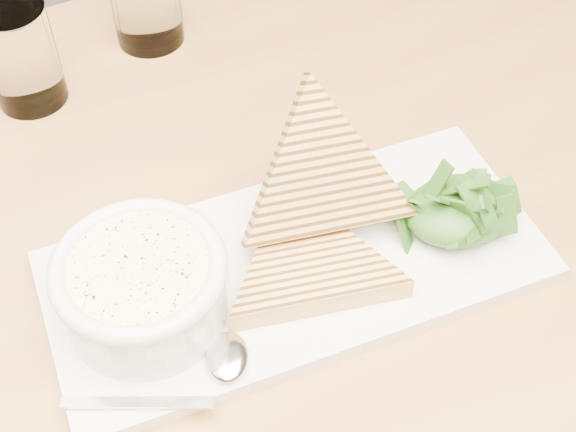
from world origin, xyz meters
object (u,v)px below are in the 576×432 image
object	(u,v)px
table_top	(228,237)
platter	(296,266)
soup_bowl	(144,293)
glass_near	(21,55)

from	to	relation	value
table_top	platter	bearing A→B (deg)	-61.56
table_top	platter	world-z (taller)	platter
soup_bowl	glass_near	xyz separation A→B (m)	(-0.04, 0.31, 0.01)
platter	glass_near	bearing A→B (deg)	119.71
table_top	soup_bowl	xyz separation A→B (m)	(-0.09, -0.08, 0.06)
platter	glass_near	world-z (taller)	glass_near
platter	soup_bowl	bearing A→B (deg)	-177.69
platter	table_top	bearing A→B (deg)	118.44
soup_bowl	table_top	bearing A→B (deg)	40.88
soup_bowl	glass_near	bearing A→B (deg)	98.20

